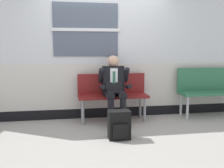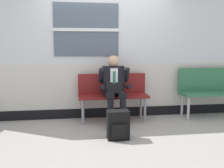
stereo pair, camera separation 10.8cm
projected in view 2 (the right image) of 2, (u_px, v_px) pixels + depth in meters
name	position (u px, v px, depth m)	size (l,w,h in m)	color
ground_plane	(111.00, 128.00, 4.48)	(18.00, 18.00, 0.00)	#9E9991
station_wall	(105.00, 43.00, 5.03)	(5.59, 0.17, 3.00)	silver
bench_with_person	(113.00, 92.00, 4.91)	(1.33, 0.42, 0.90)	maroon
bench_empty	(208.00, 88.00, 5.20)	(1.20, 0.42, 0.99)	#2D6B47
person_seated	(114.00, 87.00, 4.70)	(0.57, 0.70, 1.26)	black
backpack	(118.00, 125.00, 3.91)	(0.34, 0.25, 0.45)	black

